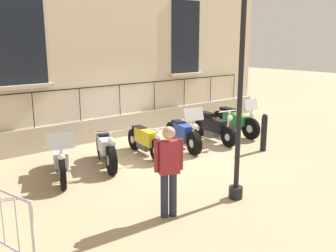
# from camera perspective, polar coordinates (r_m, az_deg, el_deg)

# --- Properties ---
(ground_plane) EXTENTS (60.00, 60.00, 0.00)m
(ground_plane) POSITION_cam_1_polar(r_m,az_deg,el_deg) (10.42, -0.46, -4.16)
(ground_plane) COLOR tan
(building_facade) EXTENTS (0.82, 13.42, 6.99)m
(building_facade) POSITION_cam_1_polar(r_m,az_deg,el_deg) (12.19, -8.88, 14.33)
(building_facade) COLOR beige
(building_facade) RESTS_ON ground_plane
(motorcycle_silver) EXTENTS (2.07, 0.99, 1.23)m
(motorcycle_silver) POSITION_cam_1_polar(r_m,az_deg,el_deg) (8.82, -16.41, -4.93)
(motorcycle_silver) COLOR black
(motorcycle_silver) RESTS_ON ground_plane
(motorcycle_white) EXTENTS (1.91, 0.92, 1.03)m
(motorcycle_white) POSITION_cam_1_polar(r_m,az_deg,el_deg) (9.36, -9.62, -3.66)
(motorcycle_white) COLOR black
(motorcycle_white) RESTS_ON ground_plane
(motorcycle_yellow) EXTENTS (1.95, 0.68, 0.89)m
(motorcycle_yellow) POSITION_cam_1_polar(r_m,az_deg,el_deg) (10.08, -3.52, -2.30)
(motorcycle_yellow) COLOR black
(motorcycle_yellow) RESTS_ON ground_plane
(motorcycle_blue) EXTENTS (2.02, 0.84, 1.32)m
(motorcycle_blue) POSITION_cam_1_polar(r_m,az_deg,el_deg) (10.73, 2.37, -1.28)
(motorcycle_blue) COLOR black
(motorcycle_blue) RESTS_ON ground_plane
(motorcycle_black) EXTENTS (2.09, 0.69, 1.09)m
(motorcycle_black) POSITION_cam_1_polar(r_m,az_deg,el_deg) (11.55, 7.12, -0.28)
(motorcycle_black) COLOR black
(motorcycle_black) RESTS_ON ground_plane
(motorcycle_green) EXTENTS (2.20, 0.65, 1.31)m
(motorcycle_green) POSITION_cam_1_polar(r_m,az_deg,el_deg) (12.50, 10.39, 0.68)
(motorcycle_green) COLOR black
(motorcycle_green) RESTS_ON ground_plane
(lamppost) EXTENTS (0.31, 1.01, 4.48)m
(lamppost) POSITION_cam_1_polar(r_m,az_deg,el_deg) (7.00, 11.46, 11.36)
(lamppost) COLOR black
(lamppost) RESTS_ON ground_plane
(bollard) EXTENTS (0.17, 0.17, 1.09)m
(bollard) POSITION_cam_1_polar(r_m,az_deg,el_deg) (10.80, 14.72, -0.96)
(bollard) COLOR black
(bollard) RESTS_ON ground_plane
(pedestrian_standing) EXTENTS (0.34, 0.50, 1.67)m
(pedestrian_standing) POSITION_cam_1_polar(r_m,az_deg,el_deg) (6.45, 0.11, -6.37)
(pedestrian_standing) COLOR #23283D
(pedestrian_standing) RESTS_ON ground_plane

